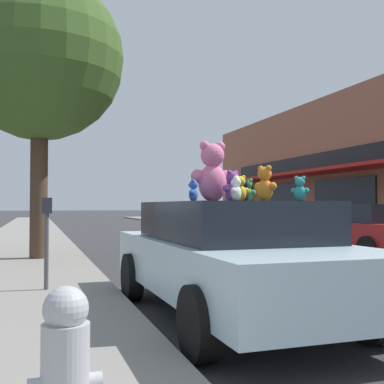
{
  "coord_description": "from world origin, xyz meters",
  "views": [
    {
      "loc": [
        -4.95,
        -5.81,
        1.3
      ],
      "look_at": [
        -2.0,
        3.32,
        1.57
      ],
      "focal_mm": 45.0,
      "sensor_mm": 36.0,
      "label": 1
    }
  ],
  "objects": [
    {
      "name": "sidewalk_near",
      "position": [
        -5.31,
        0.0,
        0.07
      ],
      "size": [
        2.9,
        90.0,
        0.14
      ],
      "color": "gray",
      "rests_on": "ground_plane"
    },
    {
      "name": "plush_art_car",
      "position": [
        -2.82,
        -0.64,
        0.73
      ],
      "size": [
        1.96,
        4.44,
        1.34
      ],
      "rotation": [
        0.0,
        0.0,
        0.01
      ],
      "color": "#ADC6D1",
      "rests_on": "ground_plane"
    },
    {
      "name": "teddy_bear_giant",
      "position": [
        -2.95,
        -0.43,
        1.69
      ],
      "size": [
        0.54,
        0.34,
        0.73
      ],
      "rotation": [
        0.0,
        0.0,
        3.21
      ],
      "color": "pink",
      "rests_on": "plush_art_car"
    },
    {
      "name": "teddy_bear_yellow",
      "position": [
        -2.83,
        -0.98,
        1.48
      ],
      "size": [
        0.21,
        0.13,
        0.29
      ],
      "rotation": [
        0.0,
        0.0,
        3.09
      ],
      "color": "yellow",
      "rests_on": "plush_art_car"
    },
    {
      "name": "teddy_bear_white",
      "position": [
        -3.19,
        -1.7,
        1.45
      ],
      "size": [
        0.15,
        0.16,
        0.23
      ],
      "rotation": [
        0.0,
        0.0,
        4.03
      ],
      "color": "white",
      "rests_on": "plush_art_car"
    },
    {
      "name": "teddy_bear_teal",
      "position": [
        -2.42,
        -1.54,
        1.47
      ],
      "size": [
        0.18,
        0.16,
        0.25
      ],
      "rotation": [
        0.0,
        0.0,
        2.48
      ],
      "color": "teal",
      "rests_on": "plush_art_car"
    },
    {
      "name": "teddy_bear_purple",
      "position": [
        -2.8,
        -0.69,
        1.52
      ],
      "size": [
        0.28,
        0.21,
        0.37
      ],
      "rotation": [
        0.0,
        0.0,
        3.56
      ],
      "color": "purple",
      "rests_on": "plush_art_car"
    },
    {
      "name": "teddy_bear_orange",
      "position": [
        -2.62,
        -1.15,
        1.53
      ],
      "size": [
        0.22,
        0.29,
        0.39
      ],
      "rotation": [
        0.0,
        0.0,
        2.01
      ],
      "color": "orange",
      "rests_on": "plush_art_car"
    },
    {
      "name": "teddy_bear_black",
      "position": [
        -2.5,
        -0.33,
        1.48
      ],
      "size": [
        0.22,
        0.17,
        0.29
      ],
      "rotation": [
        0.0,
        0.0,
        3.62
      ],
      "color": "black",
      "rests_on": "plush_art_car"
    },
    {
      "name": "teddy_bear_green",
      "position": [
        -2.21,
        0.18,
        1.5
      ],
      "size": [
        0.21,
        0.23,
        0.33
      ],
      "rotation": [
        0.0,
        0.0,
        2.27
      ],
      "color": "green",
      "rests_on": "plush_art_car"
    },
    {
      "name": "teddy_bear_blue",
      "position": [
        -3.25,
        -0.6,
        1.47
      ],
      "size": [
        0.15,
        0.19,
        0.26
      ],
      "rotation": [
        0.0,
        0.0,
        4.2
      ],
      "color": "blue",
      "rests_on": "plush_art_car"
    },
    {
      "name": "parked_car_far_center",
      "position": [
        2.69,
        4.26,
        0.73
      ],
      "size": [
        1.84,
        4.37,
        1.33
      ],
      "color": "maroon",
      "rests_on": "ground_plane"
    },
    {
      "name": "street_tree",
      "position": [
        -4.91,
        5.39,
        4.6
      ],
      "size": [
        3.72,
        3.72,
        6.35
      ],
      "color": "#473323",
      "rests_on": "sidewalk_near"
    },
    {
      "name": "fire_hydrant",
      "position": [
        -4.81,
        -3.53,
        0.53
      ],
      "size": [
        0.33,
        0.22,
        0.79
      ],
      "color": "#B2B2B7",
      "rests_on": "sidewalk_near"
    },
    {
      "name": "parking_meter",
      "position": [
        -4.81,
        1.16,
        0.95
      ],
      "size": [
        0.14,
        0.1,
        1.27
      ],
      "color": "#4C4C51",
      "rests_on": "sidewalk_near"
    }
  ]
}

